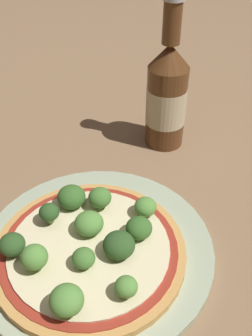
# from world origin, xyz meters

# --- Properties ---
(ground_plane) EXTENTS (3.00, 3.00, 0.00)m
(ground_plane) POSITION_xyz_m (0.00, 0.00, 0.00)
(ground_plane) COLOR #846647
(plate) EXTENTS (0.27, 0.27, 0.01)m
(plate) POSITION_xyz_m (-0.00, 0.01, 0.01)
(plate) COLOR #A3B293
(plate) RESTS_ON ground_plane
(pizza) EXTENTS (0.22, 0.22, 0.01)m
(pizza) POSITION_xyz_m (0.00, -0.01, 0.02)
(pizza) COLOR tan
(pizza) RESTS_ON plate
(broccoli_floret_0) EXTENTS (0.03, 0.03, 0.03)m
(broccoli_floret_0) POSITION_xyz_m (-0.02, 0.05, 0.04)
(broccoli_floret_0) COLOR #7A9E5B
(broccoli_floret_0) RESTS_ON pizza
(broccoli_floret_1) EXTENTS (0.02, 0.02, 0.03)m
(broccoli_floret_1) POSITION_xyz_m (-0.06, 0.00, 0.04)
(broccoli_floret_1) COLOR #7A9E5B
(broccoli_floret_1) RESTS_ON pizza
(broccoli_floret_2) EXTENTS (0.03, 0.03, 0.02)m
(broccoli_floret_2) POSITION_xyz_m (0.04, 0.03, 0.04)
(broccoli_floret_2) COLOR #7A9E5B
(broccoli_floret_2) RESTS_ON pizza
(broccoli_floret_3) EXTENTS (0.03, 0.03, 0.03)m
(broccoli_floret_3) POSITION_xyz_m (-0.03, -0.06, 0.04)
(broccoli_floret_3) COLOR #7A9E5B
(broccoli_floret_3) RESTS_ON pizza
(broccoli_floret_4) EXTENTS (0.03, 0.03, 0.03)m
(broccoli_floret_4) POSITION_xyz_m (-0.01, 0.01, 0.04)
(broccoli_floret_4) COLOR #7A9E5B
(broccoli_floret_4) RESTS_ON pizza
(broccoli_floret_5) EXTENTS (0.04, 0.04, 0.03)m
(broccoli_floret_5) POSITION_xyz_m (0.03, -0.00, 0.04)
(broccoli_floret_5) COLOR #7A9E5B
(broccoli_floret_5) RESTS_ON pizza
(broccoli_floret_6) EXTENTS (0.03, 0.03, 0.02)m
(broccoli_floret_6) POSITION_xyz_m (0.01, -0.03, 0.04)
(broccoli_floret_6) COLOR #7A9E5B
(broccoli_floret_6) RESTS_ON pizza
(broccoli_floret_7) EXTENTS (0.02, 0.02, 0.02)m
(broccoli_floret_7) POSITION_xyz_m (0.07, -0.04, 0.04)
(broccoli_floret_7) COLOR #7A9E5B
(broccoli_floret_7) RESTS_ON pizza
(broccoli_floret_8) EXTENTS (0.03, 0.03, 0.03)m
(broccoli_floret_8) POSITION_xyz_m (0.03, -0.08, 0.04)
(broccoli_floret_8) COLOR #7A9E5B
(broccoli_floret_8) RESTS_ON pizza
(broccoli_floret_9) EXTENTS (0.03, 0.03, 0.02)m
(broccoli_floret_9) POSITION_xyz_m (0.03, 0.07, 0.04)
(broccoli_floret_9) COLOR #7A9E5B
(broccoli_floret_9) RESTS_ON pizza
(broccoli_floret_10) EXTENTS (0.03, 0.03, 0.03)m
(broccoli_floret_10) POSITION_xyz_m (-0.07, -0.06, 0.04)
(broccoli_floret_10) COLOR #7A9E5B
(broccoli_floret_10) RESTS_ON pizza
(broccoli_floret_11) EXTENTS (0.03, 0.03, 0.03)m
(broccoli_floret_11) POSITION_xyz_m (-0.05, 0.04, 0.04)
(broccoli_floret_11) COLOR #7A9E5B
(broccoli_floret_11) RESTS_ON pizza
(beer_bottle) EXTENTS (0.06, 0.06, 0.23)m
(beer_bottle) POSITION_xyz_m (-0.03, 0.25, 0.08)
(beer_bottle) COLOR #563319
(beer_bottle) RESTS_ON ground_plane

